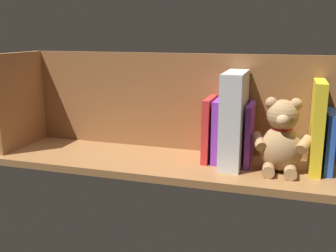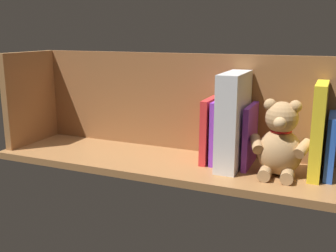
# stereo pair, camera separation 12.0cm
# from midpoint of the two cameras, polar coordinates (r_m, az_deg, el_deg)

# --- Properties ---
(ground_plane) EXTENTS (1.09, 0.30, 0.02)m
(ground_plane) POSITION_cam_midpoint_polar(r_m,az_deg,el_deg) (1.23, -2.80, -5.34)
(ground_plane) COLOR #9E6B3D
(shelf_back_panel) EXTENTS (1.09, 0.02, 0.32)m
(shelf_back_panel) POSITION_cam_midpoint_polar(r_m,az_deg,el_deg) (1.30, -0.97, 3.45)
(shelf_back_panel) COLOR #925C34
(shelf_back_panel) RESTS_ON ground_plane
(shelf_side_divider) EXTENTS (0.02, 0.24, 0.32)m
(shelf_side_divider) POSITION_cam_midpoint_polar(r_m,az_deg,el_deg) (1.45, -22.78, 3.42)
(shelf_side_divider) COLOR #9E6B3D
(shelf_side_divider) RESTS_ON ground_plane
(book_0) EXTENTS (0.02, 0.14, 0.17)m
(book_0) POSITION_cam_midpoint_polar(r_m,az_deg,el_deg) (1.18, 19.43, -2.08)
(book_0) COLOR blue
(book_0) RESTS_ON ground_plane
(book_1) EXTENTS (0.03, 0.16, 0.25)m
(book_1) POSITION_cam_midpoint_polar(r_m,az_deg,el_deg) (1.16, 17.89, -0.08)
(book_1) COLOR yellow
(book_1) RESTS_ON ground_plane
(teddy_bear) EXTENTS (0.17, 0.13, 0.21)m
(teddy_bear) POSITION_cam_midpoint_polar(r_m,az_deg,el_deg) (1.13, 13.07, -1.94)
(teddy_bear) COLOR tan
(teddy_bear) RESTS_ON ground_plane
(book_2) EXTENTS (0.02, 0.15, 0.18)m
(book_2) POSITION_cam_midpoint_polar(r_m,az_deg,el_deg) (1.18, 8.88, -1.13)
(book_2) COLOR purple
(book_2) RESTS_ON ground_plane
(dictionary_thick_white) EXTENTS (0.06, 0.19, 0.27)m
(dictionary_thick_white) POSITION_cam_midpoint_polar(r_m,az_deg,el_deg) (1.16, 6.57, 0.99)
(dictionary_thick_white) COLOR silver
(dictionary_thick_white) RESTS_ON ground_plane
(book_3) EXTENTS (0.02, 0.14, 0.19)m
(book_3) POSITION_cam_midpoint_polar(r_m,az_deg,el_deg) (1.20, 4.49, -0.56)
(book_3) COLOR purple
(book_3) RESTS_ON ground_plane
(book_4) EXTENTS (0.02, 0.14, 0.19)m
(book_4) POSITION_cam_midpoint_polar(r_m,az_deg,el_deg) (1.21, 3.15, -0.41)
(book_4) COLOR red
(book_4) RESTS_ON ground_plane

